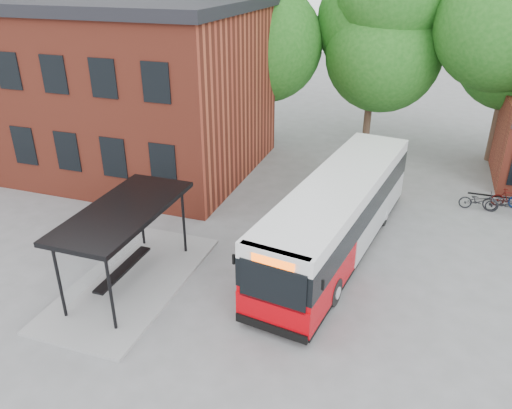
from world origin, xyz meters
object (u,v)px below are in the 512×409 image
(bus_shelter, at_px, (128,247))
(bicycle_0, at_px, (479,201))
(city_bus, at_px, (338,216))
(bicycle_1, at_px, (509,199))
(bicycle_2, at_px, (506,203))

(bus_shelter, xyz_separation_m, bicycle_0, (11.60, 10.02, -1.01))
(city_bus, xyz_separation_m, bicycle_1, (6.65, 6.17, -1.02))
(bicycle_0, distance_m, bicycle_1, 1.47)
(bicycle_1, bearing_deg, city_bus, 134.94)
(bicycle_0, bearing_deg, city_bus, 135.96)
(bicycle_0, bearing_deg, bus_shelter, 131.09)
(bicycle_1, xyz_separation_m, bicycle_2, (-0.21, -0.70, 0.04))
(bicycle_0, xyz_separation_m, bicycle_2, (1.09, -0.02, 0.05))
(bicycle_0, relative_size, bicycle_1, 1.12)
(bus_shelter, height_order, bicycle_0, bus_shelter)
(bus_shelter, distance_m, bicycle_2, 16.18)
(bicycle_1, bearing_deg, bus_shelter, 131.79)
(bicycle_1, relative_size, bicycle_2, 0.79)
(city_bus, xyz_separation_m, bicycle_0, (5.36, 5.49, -1.03))
(bicycle_0, distance_m, bicycle_2, 1.09)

